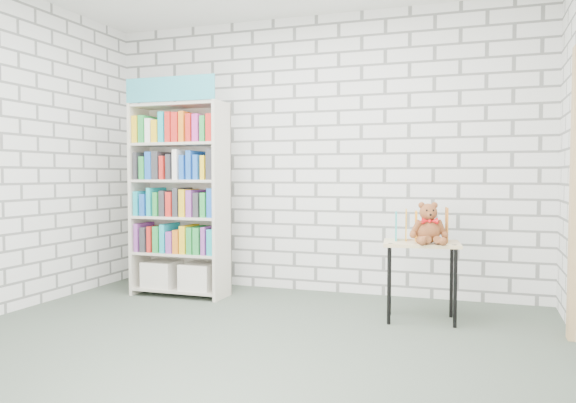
% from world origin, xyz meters
% --- Properties ---
extents(ground, '(4.50, 4.50, 0.00)m').
position_xyz_m(ground, '(0.00, 0.00, 0.00)').
color(ground, '#424D41').
rests_on(ground, ground).
extents(room_shell, '(4.52, 4.02, 2.81)m').
position_xyz_m(room_shell, '(0.00, 0.00, 1.78)').
color(room_shell, silver).
rests_on(room_shell, ground).
extents(bookshelf, '(0.94, 0.37, 2.12)m').
position_xyz_m(bookshelf, '(-1.20, 1.36, 0.97)').
color(bookshelf, beige).
rests_on(bookshelf, ground).
extents(display_table, '(0.65, 0.49, 0.65)m').
position_xyz_m(display_table, '(1.14, 1.13, 0.56)').
color(display_table, '#D8C082').
rests_on(display_table, ground).
extents(table_books, '(0.44, 0.24, 0.25)m').
position_xyz_m(table_books, '(1.13, 1.23, 0.77)').
color(table_books, teal).
rests_on(table_books, display_table).
extents(teddy_bear, '(0.30, 0.29, 0.33)m').
position_xyz_m(teddy_bear, '(1.21, 1.04, 0.78)').
color(teddy_bear, maroon).
rests_on(teddy_bear, display_table).
extents(door_trim, '(0.05, 0.12, 2.10)m').
position_xyz_m(door_trim, '(2.23, 0.95, 1.05)').
color(door_trim, tan).
rests_on(door_trim, ground).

